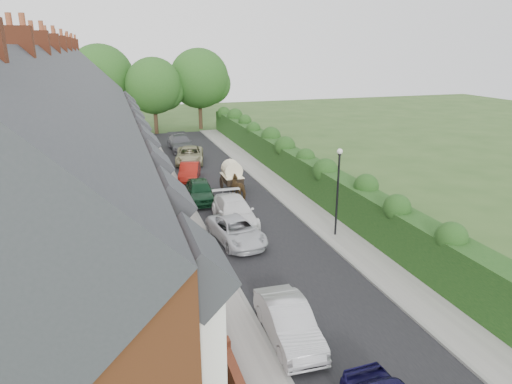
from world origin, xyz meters
The scene contains 22 objects.
ground centered at (0.00, 0.00, 0.00)m, with size 140.00×140.00×0.00m, color #2D4C1E.
road centered at (-0.50, 11.00, 0.01)m, with size 6.00×58.00×0.02m, color black.
pavement_hedge_side centered at (3.60, 11.00, 0.06)m, with size 2.20×58.00×0.12m, color gray.
pavement_house_side centered at (-4.35, 11.00, 0.06)m, with size 1.70×58.00×0.12m, color gray.
kerb_hedge_side centered at (2.55, 11.00, 0.07)m, with size 0.18×58.00×0.13m, color gray.
kerb_house_side centered at (-3.55, 11.00, 0.07)m, with size 0.18×58.00×0.13m, color gray.
hedge centered at (5.40, 11.00, 1.60)m, with size 2.10×58.00×2.85m.
terrace_row centered at (-10.87, 9.98, 4.47)m, with size 9.05×40.50×11.50m.
garden_wall_row centered at (-5.35, 10.00, 0.46)m, with size 0.35×40.35×1.10m.
lamppost centered at (3.40, 4.00, 3.30)m, with size 0.32×0.32×5.16m.
tree_far_left centered at (-2.65, 40.08, 5.71)m, with size 7.14×6.80×9.29m.
tree_far_right centered at (3.39, 42.08, 6.31)m, with size 7.98×7.60×10.31m.
tree_far_back centered at (-8.59, 43.08, 6.62)m, with size 8.40×8.00×10.82m.
car_silver_a centered at (-2.74, -4.20, 0.73)m, with size 1.54×4.41×1.45m, color #AFAFB4.
car_silver_b centered at (-2.23, 5.00, 0.66)m, with size 2.20×4.77×1.33m, color silver.
car_white centered at (-1.60, 7.67, 0.78)m, with size 2.18×5.37×1.56m, color white.
car_green centered at (-2.79, 12.60, 0.76)m, with size 1.79×4.45×1.52m, color #0F321B.
car_red centered at (-2.57, 18.20, 0.70)m, with size 1.49×4.26×1.40m, color maroon.
car_beige centered at (-1.60, 23.80, 0.75)m, with size 2.48×5.38×1.49m, color tan.
car_grey centered at (-1.60, 29.44, 0.80)m, with size 2.25×5.53×1.61m, color #4C4E53.
horse centered at (0.01, 12.24, 0.83)m, with size 0.90×1.98×1.67m, color #48331A.
horse_cart centered at (0.01, 14.38, 1.32)m, with size 1.45×3.20×2.31m.
Camera 1 is at (-8.29, -17.72, 10.44)m, focal length 32.00 mm.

